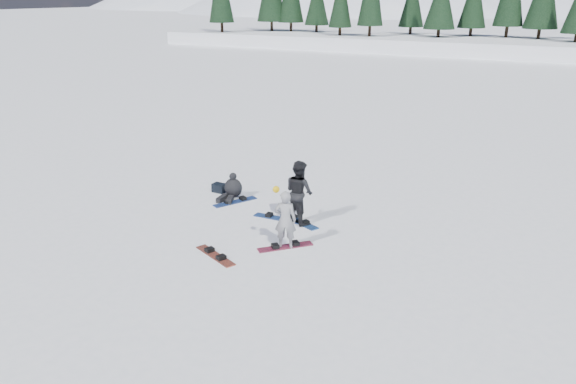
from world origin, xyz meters
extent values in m
plane|color=white|center=(0.00, 0.00, 0.00)|extent=(420.00, 420.00, 0.00)
cube|color=white|center=(0.00, 55.00, -1.00)|extent=(90.00, 14.00, 5.00)
ellipsoid|color=white|center=(-70.00, 170.00, -13.61)|extent=(143.00, 110.00, 49.50)
ellipsoid|color=white|center=(-140.00, 210.00, -14.30)|extent=(169.00, 130.00, 52.00)
cone|color=black|center=(-38.00, 55.00, 5.25)|extent=(3.20, 3.20, 7.50)
cone|color=black|center=(-34.20, 55.00, 5.25)|extent=(3.20, 3.20, 7.50)
cone|color=black|center=(-30.40, 55.00, 5.25)|extent=(3.20, 3.20, 7.50)
cone|color=black|center=(-26.60, 55.00, 5.25)|extent=(3.20, 3.20, 7.50)
cone|color=black|center=(-22.80, 55.00, 5.25)|extent=(3.20, 3.20, 7.50)
cone|color=black|center=(-19.00, 55.00, 5.25)|extent=(3.20, 3.20, 7.50)
cone|color=black|center=(-15.20, 55.00, 5.25)|extent=(3.20, 3.20, 7.50)
cone|color=black|center=(-11.40, 55.00, 5.25)|extent=(3.20, 3.20, 7.50)
cone|color=black|center=(-7.60, 55.00, 5.25)|extent=(3.20, 3.20, 7.50)
cone|color=black|center=(-3.80, 55.00, 5.25)|extent=(3.20, 3.20, 7.50)
cone|color=black|center=(0.00, 55.00, 5.25)|extent=(3.20, 3.20, 7.50)
imported|color=#9D9DA2|center=(-1.28, -0.81, 0.79)|extent=(0.68, 0.56, 1.58)
sphere|color=gold|center=(-1.48, -0.93, 1.64)|extent=(0.18, 0.18, 0.18)
imported|color=black|center=(-1.74, 0.92, 0.94)|extent=(1.13, 1.03, 1.88)
ellipsoid|color=black|center=(-4.61, 1.81, 0.33)|extent=(0.71, 0.65, 0.64)
sphere|color=black|center=(-4.61, 1.81, 0.73)|extent=(0.24, 0.24, 0.24)
cube|color=black|center=(-4.46, 1.36, 0.08)|extent=(0.36, 0.57, 0.16)
cube|color=black|center=(-4.76, 1.36, 0.08)|extent=(0.22, 0.57, 0.16)
cube|color=black|center=(-5.31, 2.01, 0.15)|extent=(0.46, 0.32, 0.30)
cube|color=maroon|center=(-1.28, -0.81, 0.01)|extent=(1.23, 1.28, 0.03)
cube|color=#1A4791|center=(-1.74, 0.92, 0.01)|extent=(1.48, 0.87, 0.03)
cube|color=navy|center=(-4.31, 1.44, 0.01)|extent=(0.94, 1.46, 0.03)
cube|color=maroon|center=(-2.62, -2.12, 0.01)|extent=(1.49, 0.86, 0.03)
cube|color=#1B4396|center=(-2.43, 0.85, 0.01)|extent=(1.51, 0.35, 0.03)
camera|label=1|loc=(5.09, -12.76, 6.38)|focal=35.00mm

